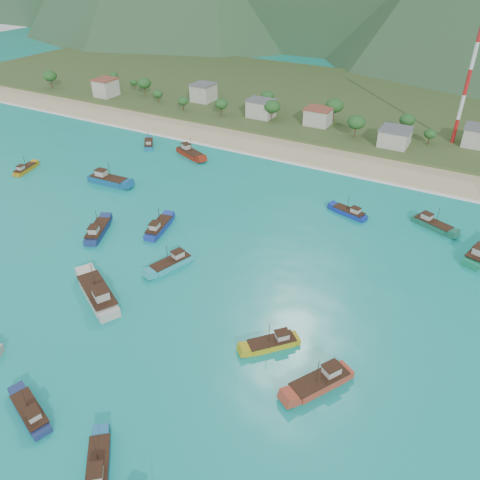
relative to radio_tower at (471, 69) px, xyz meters
The scene contains 21 objects.
ground 117.92m from the radio_tower, 110.34° to the right, with size 600.00×600.00×0.00m, color #0D9888.
beach 55.53m from the radio_tower, 144.08° to the right, with size 400.00×18.00×1.20m, color beige.
land 57.15m from the radio_tower, 141.36° to the left, with size 400.00×110.00×2.40m, color #385123.
surf_line 61.03m from the radio_tower, 136.12° to the right, with size 400.00×2.50×0.08m, color white.
village 34.55m from the radio_tower, 169.40° to the right, with size 216.04×27.79×7.16m.
vegetation 49.07m from the radio_tower, behind, with size 272.39×25.67×8.96m.
radio_tower is the anchor object (origin of this frame).
boat_1 116.29m from the radio_tower, 96.64° to the right, with size 8.28×8.59×5.44m.
boat_3 121.78m from the radio_tower, 123.13° to the right, with size 7.30×11.06×6.33m.
boat_6 63.36m from the radio_tower, 86.30° to the right, with size 10.41×6.69×5.94m.
boat_8 91.46m from the radio_tower, 145.95° to the right, with size 12.03×7.71×6.86m.
boat_10 113.17m from the radio_tower, 112.45° to the right, with size 5.91×10.44×5.92m.
boat_12 129.60m from the radio_tower, 112.18° to the right, with size 14.11×10.27×8.19m.
boat_13 119.52m from the radio_tower, 91.44° to the right, with size 8.35×10.97×6.42m.
boat_15 108.86m from the radio_tower, 120.33° to the right, with size 5.12×10.72×6.09m.
boat_16 115.55m from the radio_tower, 136.61° to the right, with size 12.48×4.30×7.27m.
boat_19 149.65m from the radio_tower, 104.95° to the right, with size 9.51×5.60×5.40m.
boat_21 105.48m from the radio_tower, 151.56° to the right, with size 7.67×8.78×5.35m.
boat_22 68.72m from the radio_tower, 104.25° to the right, with size 9.54×5.13×5.41m.
boat_23 140.24m from the radio_tower, 142.83° to the right, with size 4.52×8.88×5.04m.
boat_25 148.08m from the radio_tower, 99.26° to the right, with size 7.90×8.80×5.41m.
Camera 1 is at (49.93, -58.23, 58.74)m, focal length 35.00 mm.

